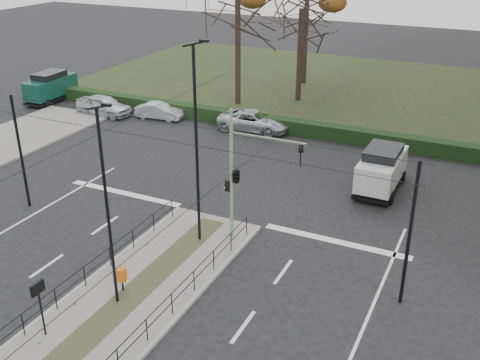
{
  "coord_description": "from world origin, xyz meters",
  "views": [
    {
      "loc": [
        11.71,
        -16.93,
        13.41
      ],
      "look_at": [
        0.87,
        5.73,
        2.01
      ],
      "focal_mm": 42.0,
      "sensor_mm": 36.0,
      "label": 1
    }
  ],
  "objects_px": {
    "parked_car_second": "(159,111)",
    "bare_tree_center": "(302,16)",
    "streetlamp_median_far": "(197,145)",
    "litter_bin": "(122,275)",
    "info_panel": "(38,294)",
    "white_van": "(382,168)",
    "traffic_light": "(238,174)",
    "streetlamp_median_near": "(108,208)",
    "green_van": "(51,86)",
    "parked_car_first": "(104,105)",
    "parked_car_fourth": "(254,121)"
  },
  "relations": [
    {
      "from": "info_panel",
      "to": "streetlamp_median_far",
      "type": "distance_m",
      "value": 8.87
    },
    {
      "from": "info_panel",
      "to": "parked_car_first",
      "type": "distance_m",
      "value": 26.19
    },
    {
      "from": "streetlamp_median_far",
      "to": "bare_tree_center",
      "type": "bearing_deg",
      "value": 99.32
    },
    {
      "from": "litter_bin",
      "to": "streetlamp_median_far",
      "type": "distance_m",
      "value": 6.28
    },
    {
      "from": "info_panel",
      "to": "parked_car_first",
      "type": "height_order",
      "value": "info_panel"
    },
    {
      "from": "litter_bin",
      "to": "info_panel",
      "type": "relative_size",
      "value": 0.47
    },
    {
      "from": "traffic_light",
      "to": "streetlamp_median_near",
      "type": "xyz_separation_m",
      "value": [
        -2.09,
        -6.41,
        0.82
      ]
    },
    {
      "from": "traffic_light",
      "to": "parked_car_fourth",
      "type": "distance_m",
      "value": 15.73
    },
    {
      "from": "parked_car_second",
      "to": "white_van",
      "type": "distance_m",
      "value": 18.75
    },
    {
      "from": "parked_car_second",
      "to": "green_van",
      "type": "distance_m",
      "value": 10.7
    },
    {
      "from": "litter_bin",
      "to": "parked_car_first",
      "type": "relative_size",
      "value": 0.23
    },
    {
      "from": "parked_car_second",
      "to": "bare_tree_center",
      "type": "height_order",
      "value": "bare_tree_center"
    },
    {
      "from": "streetlamp_median_near",
      "to": "bare_tree_center",
      "type": "height_order",
      "value": "bare_tree_center"
    },
    {
      "from": "streetlamp_median_near",
      "to": "green_van",
      "type": "bearing_deg",
      "value": 137.17
    },
    {
      "from": "litter_bin",
      "to": "parked_car_second",
      "type": "relative_size",
      "value": 0.28
    },
    {
      "from": "info_panel",
      "to": "parked_car_first",
      "type": "relative_size",
      "value": 0.49
    },
    {
      "from": "white_van",
      "to": "green_van",
      "type": "xyz_separation_m",
      "value": [
        -28.65,
        5.42,
        -0.0
      ]
    },
    {
      "from": "info_panel",
      "to": "parked_car_first",
      "type": "xyz_separation_m",
      "value": [
        -14.43,
        21.83,
        -1.1
      ]
    },
    {
      "from": "traffic_light",
      "to": "parked_car_second",
      "type": "bearing_deg",
      "value": 133.99
    },
    {
      "from": "bare_tree_center",
      "to": "streetlamp_median_far",
      "type": "bearing_deg",
      "value": -80.68
    },
    {
      "from": "traffic_light",
      "to": "streetlamp_median_far",
      "type": "relative_size",
      "value": 0.61
    },
    {
      "from": "parked_car_first",
      "to": "traffic_light",
      "type": "bearing_deg",
      "value": -124.22
    },
    {
      "from": "streetlamp_median_near",
      "to": "parked_car_second",
      "type": "relative_size",
      "value": 2.19
    },
    {
      "from": "white_van",
      "to": "bare_tree_center",
      "type": "bearing_deg",
      "value": 125.17
    },
    {
      "from": "parked_car_first",
      "to": "white_van",
      "type": "xyz_separation_m",
      "value": [
        22.37,
        -4.29,
        0.51
      ]
    },
    {
      "from": "info_panel",
      "to": "bare_tree_center",
      "type": "bearing_deg",
      "value": 93.9
    },
    {
      "from": "traffic_light",
      "to": "white_van",
      "type": "relative_size",
      "value": 1.2
    },
    {
      "from": "info_panel",
      "to": "streetlamp_median_far",
      "type": "relative_size",
      "value": 0.24
    },
    {
      "from": "info_panel",
      "to": "bare_tree_center",
      "type": "height_order",
      "value": "bare_tree_center"
    },
    {
      "from": "streetlamp_median_far",
      "to": "parked_car_first",
      "type": "height_order",
      "value": "streetlamp_median_far"
    },
    {
      "from": "streetlamp_median_far",
      "to": "litter_bin",
      "type": "bearing_deg",
      "value": -99.54
    },
    {
      "from": "streetlamp_median_near",
      "to": "green_van",
      "type": "xyz_separation_m",
      "value": [
        -21.87,
        20.27,
        -2.93
      ]
    },
    {
      "from": "info_panel",
      "to": "bare_tree_center",
      "type": "distance_m",
      "value": 32.35
    },
    {
      "from": "info_panel",
      "to": "bare_tree_center",
      "type": "xyz_separation_m",
      "value": [
        -2.17,
        31.88,
        5.08
      ]
    },
    {
      "from": "litter_bin",
      "to": "info_panel",
      "type": "bearing_deg",
      "value": -105.04
    },
    {
      "from": "bare_tree_center",
      "to": "green_van",
      "type": "bearing_deg",
      "value": -154.29
    },
    {
      "from": "parked_car_fourth",
      "to": "bare_tree_center",
      "type": "distance_m",
      "value": 10.43
    },
    {
      "from": "white_van",
      "to": "traffic_light",
      "type": "bearing_deg",
      "value": -119.09
    },
    {
      "from": "white_van",
      "to": "streetlamp_median_near",
      "type": "bearing_deg",
      "value": -114.54
    },
    {
      "from": "traffic_light",
      "to": "parked_car_second",
      "type": "height_order",
      "value": "traffic_light"
    },
    {
      "from": "white_van",
      "to": "parked_car_fourth",
      "type": "bearing_deg",
      "value": 150.08
    },
    {
      "from": "streetlamp_median_far",
      "to": "green_van",
      "type": "relative_size",
      "value": 1.86
    },
    {
      "from": "traffic_light",
      "to": "parked_car_first",
      "type": "distance_m",
      "value": 21.94
    },
    {
      "from": "info_panel",
      "to": "streetlamp_median_near",
      "type": "xyz_separation_m",
      "value": [
        1.15,
        2.68,
        2.34
      ]
    },
    {
      "from": "parked_car_first",
      "to": "white_van",
      "type": "relative_size",
      "value": 0.97
    },
    {
      "from": "parked_car_first",
      "to": "litter_bin",
      "type": "bearing_deg",
      "value": -138.73
    },
    {
      "from": "parked_car_first",
      "to": "bare_tree_center",
      "type": "height_order",
      "value": "bare_tree_center"
    },
    {
      "from": "litter_bin",
      "to": "parked_car_second",
      "type": "xyz_separation_m",
      "value": [
        -10.94,
        19.48,
        -0.28
      ]
    },
    {
      "from": "traffic_light",
      "to": "bare_tree_center",
      "type": "distance_m",
      "value": 23.68
    },
    {
      "from": "info_panel",
      "to": "green_van",
      "type": "xyz_separation_m",
      "value": [
        -20.71,
        22.95,
        -0.59
      ]
    }
  ]
}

